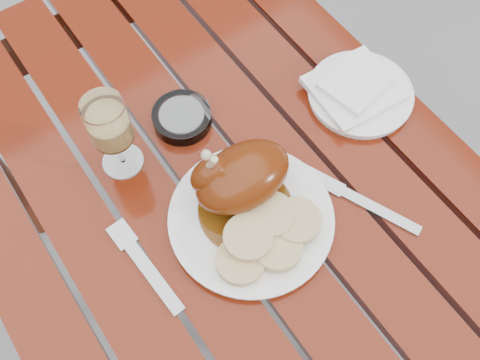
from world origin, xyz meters
name	(u,v)px	position (x,y,z in m)	size (l,w,h in m)	color
ground	(231,303)	(0.00, 0.00, 0.00)	(60.00, 60.00, 0.00)	slate
table	(229,261)	(0.00, 0.00, 0.38)	(0.80, 1.20, 0.75)	maroon
dinner_plate	(251,219)	(0.00, -0.07, 0.76)	(0.27, 0.27, 0.02)	white
roast_duck	(239,178)	(0.01, -0.02, 0.81)	(0.18, 0.17, 0.12)	#532C09
bread_dumplings	(267,236)	(0.00, -0.12, 0.78)	(0.19, 0.13, 0.03)	tan
wine_glass	(113,136)	(-0.12, 0.14, 0.83)	(0.07, 0.07, 0.17)	#DAB463
side_plate	(360,94)	(0.31, 0.01, 0.76)	(0.20, 0.20, 0.02)	white
napkin	(354,88)	(0.30, 0.02, 0.77)	(0.15, 0.14, 0.01)	white
ashtray	(182,118)	(0.01, 0.16, 0.76)	(0.11, 0.11, 0.03)	#B2B7BC
fork	(149,270)	(-0.18, -0.05, 0.75)	(0.02, 0.17, 0.01)	gray
knife	(366,204)	(0.18, -0.16, 0.75)	(0.02, 0.19, 0.01)	gray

